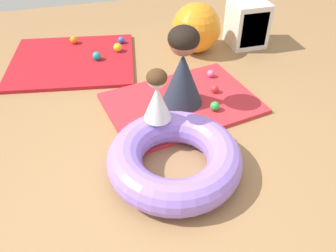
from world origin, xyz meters
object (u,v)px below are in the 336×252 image
at_px(play_ball_yellow, 118,47).
at_px(adult_seated, 183,68).
at_px(play_ball_orange, 74,40).
at_px(inflatable_cushion, 175,159).
at_px(play_ball_blue, 121,40).
at_px(play_ball_red, 215,89).
at_px(play_ball_teal, 97,56).
at_px(play_ball_pink, 211,74).
at_px(exercise_ball_large, 196,28).
at_px(child_in_white, 157,96).
at_px(storage_cube, 248,24).
at_px(play_ball_green, 215,106).

bearing_deg(play_ball_yellow, adult_seated, -69.65).
distance_m(adult_seated, play_ball_orange, 1.90).
relative_size(inflatable_cushion, play_ball_blue, 12.90).
distance_m(inflatable_cushion, play_ball_red, 1.17).
xyz_separation_m(play_ball_blue, play_ball_teal, (-0.36, -0.36, 0.01)).
xyz_separation_m(play_ball_pink, play_ball_teal, (-1.18, 0.72, 0.01)).
relative_size(play_ball_pink, exercise_ball_large, 0.13).
distance_m(child_in_white, exercise_ball_large, 1.81).
bearing_deg(play_ball_orange, play_ball_yellow, -35.42).
distance_m(inflatable_cushion, play_ball_blue, 2.31).
bearing_deg(play_ball_red, storage_cube, 50.75).
xyz_separation_m(inflatable_cushion, play_ball_green, (0.59, 0.64, -0.05)).
xyz_separation_m(play_ball_teal, storage_cube, (1.93, -0.03, 0.19)).
height_order(play_ball_green, play_ball_yellow, play_ball_yellow).
height_order(play_ball_pink, play_ball_blue, play_ball_blue).
bearing_deg(storage_cube, play_ball_orange, 166.14).
xyz_separation_m(play_ball_green, play_ball_blue, (-0.65, 1.67, -0.00)).
xyz_separation_m(child_in_white, play_ball_pink, (0.82, 0.85, -0.43)).
relative_size(adult_seated, play_ball_teal, 8.17).
bearing_deg(adult_seated, play_ball_orange, -126.05).
relative_size(adult_seated, play_ball_red, 9.70).
height_order(inflatable_cushion, adult_seated, adult_seated).
xyz_separation_m(play_ball_orange, storage_cube, (2.17, -0.53, 0.19)).
distance_m(adult_seated, play_ball_teal, 1.36).
height_order(play_ball_pink, play_ball_orange, play_ball_orange).
xyz_separation_m(play_ball_yellow, play_ball_teal, (-0.28, -0.14, -0.00)).
bearing_deg(child_in_white, inflatable_cushion, 26.49).
relative_size(inflatable_cushion, play_ball_red, 12.99).
height_order(child_in_white, play_ball_pink, child_in_white).
height_order(play_ball_green, play_ball_orange, play_ball_orange).
bearing_deg(play_ball_blue, exercise_ball_large, -22.12).
bearing_deg(play_ball_orange, play_ball_pink, -40.92).
xyz_separation_m(play_ball_yellow, play_ball_orange, (-0.51, 0.37, -0.00)).
xyz_separation_m(play_ball_green, play_ball_yellow, (-0.73, 1.46, 0.01)).
bearing_deg(play_ball_blue, adult_seated, -75.39).
height_order(inflatable_cushion, storage_cube, storage_cube).
relative_size(play_ball_yellow, play_ball_pink, 1.31).
bearing_deg(storage_cube, inflatable_cushion, -128.21).
relative_size(play_ball_yellow, play_ball_blue, 1.26).
bearing_deg(adult_seated, exercise_ball_large, 177.49).
height_order(inflatable_cushion, child_in_white, child_in_white).
xyz_separation_m(inflatable_cushion, play_ball_pink, (0.77, 1.23, -0.06)).
height_order(play_ball_orange, storage_cube, storage_cube).
bearing_deg(play_ball_green, play_ball_teal, 127.39).
distance_m(play_ball_yellow, play_ball_teal, 0.31).
bearing_deg(play_ball_pink, exercise_ball_large, 84.97).
bearing_deg(play_ball_teal, inflatable_cushion, -78.18).
bearing_deg(play_ball_red, exercise_ball_large, 82.60).
bearing_deg(play_ball_pink, play_ball_yellow, 136.31).
relative_size(play_ball_blue, exercise_ball_large, 0.14).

